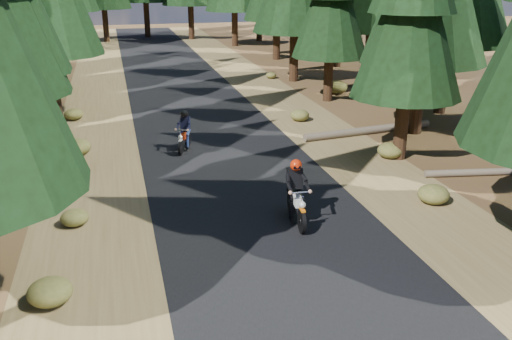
# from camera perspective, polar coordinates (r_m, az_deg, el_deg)

# --- Properties ---
(ground) EXTENTS (120.00, 120.00, 0.00)m
(ground) POSITION_cam_1_polar(r_m,az_deg,el_deg) (15.15, 1.39, -5.77)
(ground) COLOR #402B16
(ground) RESTS_ON ground
(road) EXTENTS (6.00, 100.00, 0.01)m
(road) POSITION_cam_1_polar(r_m,az_deg,el_deg) (19.65, -2.49, 0.30)
(road) COLOR black
(road) RESTS_ON ground
(shoulder_l) EXTENTS (3.20, 100.00, 0.01)m
(shoulder_l) POSITION_cam_1_polar(r_m,az_deg,el_deg) (19.33, -15.96, -0.82)
(shoulder_l) COLOR brown
(shoulder_l) RESTS_ON ground
(shoulder_r) EXTENTS (3.20, 100.00, 0.01)m
(shoulder_r) POSITION_cam_1_polar(r_m,az_deg,el_deg) (21.01, 9.89, 1.29)
(shoulder_r) COLOR brown
(shoulder_r) RESTS_ON ground
(log_near) EXTENTS (5.92, 1.20, 0.32)m
(log_near) POSITION_cam_1_polar(r_m,az_deg,el_deg) (24.04, 11.20, 3.92)
(log_near) COLOR #4C4233
(log_near) RESTS_ON ground
(log_far) EXTENTS (3.48, 0.77, 0.24)m
(log_far) POSITION_cam_1_polar(r_m,az_deg,el_deg) (20.14, 21.15, -0.22)
(log_far) COLOR #4C4233
(log_far) RESTS_ON ground
(understory_shrubs) EXTENTS (16.52, 29.56, 0.71)m
(understory_shrubs) POSITION_cam_1_polar(r_m,az_deg,el_deg) (22.48, -1.19, 3.53)
(understory_shrubs) COLOR #474C1E
(understory_shrubs) RESTS_ON ground
(rider_lead) EXTENTS (0.75, 1.99, 1.74)m
(rider_lead) POSITION_cam_1_polar(r_m,az_deg,el_deg) (15.21, 4.08, -3.30)
(rider_lead) COLOR silver
(rider_lead) RESTS_ON road
(rider_follow) EXTENTS (1.09, 1.76, 1.51)m
(rider_follow) POSITION_cam_1_polar(r_m,az_deg,el_deg) (21.45, -7.18, 3.22)
(rider_follow) COLOR maroon
(rider_follow) RESTS_ON road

